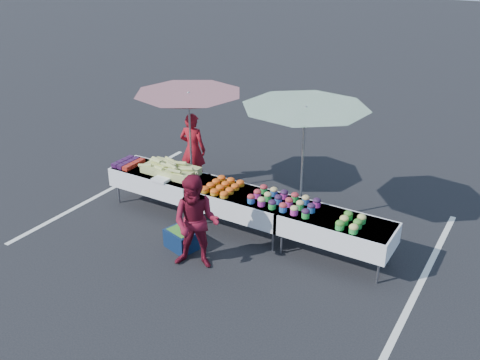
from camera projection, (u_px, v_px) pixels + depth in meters
The scene contains 17 objects.
ground at pixel (240, 230), 9.63m from camera, with size 80.00×80.00×0.00m, color black.
stripe_left at pixel (109, 190), 11.13m from camera, with size 0.10×5.00×0.00m, color silver.
stripe_right at pixel (420, 285), 8.14m from camera, with size 0.10×5.00×0.00m, color silver.
table_left at pixel (160, 179), 10.23m from camera, with size 1.86×0.81×0.75m.
table_center at pixel (240, 201), 9.39m from camera, with size 1.86×0.81×0.75m.
table_right at pixel (336, 228), 8.55m from camera, with size 1.86×0.81×0.75m.
berry_punnets at pixel (128, 163), 10.43m from camera, with size 0.40×0.54×0.08m.
corn_pile at pixel (170, 169), 10.04m from camera, with size 1.16×0.57×0.26m.
plastic_bags at pixel (161, 179), 9.77m from camera, with size 0.30×0.25×0.05m, color white.
carrot_bowls at pixel (223, 186), 9.45m from camera, with size 0.55×0.69×0.11m.
potato_cups at pixel (284, 200), 8.89m from camera, with size 1.14×0.58×0.16m.
bean_baskets at pixel (351, 222), 8.25m from camera, with size 0.36×0.50×0.15m.
vendor at pixel (193, 149), 11.11m from camera, with size 0.57×0.37×1.56m, color maroon.
customer at pixel (196, 223), 8.29m from camera, with size 0.76×0.59×1.57m, color maroon.
umbrella_left at pixel (189, 102), 10.20m from camera, with size 2.39×2.39×2.14m.
umbrella_right at pixel (305, 117), 9.02m from camera, with size 2.70×2.70×2.25m.
storage_bin at pixel (181, 239), 9.02m from camera, with size 0.60×0.50×0.34m.
Camera 1 is at (4.31, -7.16, 4.88)m, focal length 40.00 mm.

